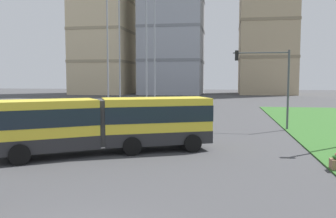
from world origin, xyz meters
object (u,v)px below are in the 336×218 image
(articulated_bus, at_px, (107,123))
(traffic_light_far_right, at_px, (270,75))
(apartment_tower_westcentre, at_px, (173,15))
(apartment_tower_west, at_px, (105,18))
(car_navy_sedan, at_px, (120,116))

(articulated_bus, distance_m, traffic_light_far_right, 14.93)
(traffic_light_far_right, height_order, apartment_tower_westcentre, apartment_tower_westcentre)
(articulated_bus, relative_size, apartment_tower_west, 0.28)
(car_navy_sedan, distance_m, apartment_tower_westcentre, 68.66)
(traffic_light_far_right, bearing_deg, car_navy_sedan, 176.20)
(articulated_bus, height_order, apartment_tower_west, apartment_tower_west)
(car_navy_sedan, height_order, apartment_tower_west, apartment_tower_west)
(articulated_bus, height_order, traffic_light_far_right, traffic_light_far_right)
(apartment_tower_westcentre, bearing_deg, car_navy_sedan, -85.29)
(apartment_tower_westcentre, bearing_deg, articulated_bus, -83.82)
(car_navy_sedan, bearing_deg, apartment_tower_west, 110.51)
(articulated_bus, relative_size, car_navy_sedan, 2.56)
(apartment_tower_west, height_order, apartment_tower_westcentre, apartment_tower_westcentre)
(car_navy_sedan, relative_size, traffic_light_far_right, 0.70)
(articulated_bus, height_order, apartment_tower_westcentre, apartment_tower_westcentre)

